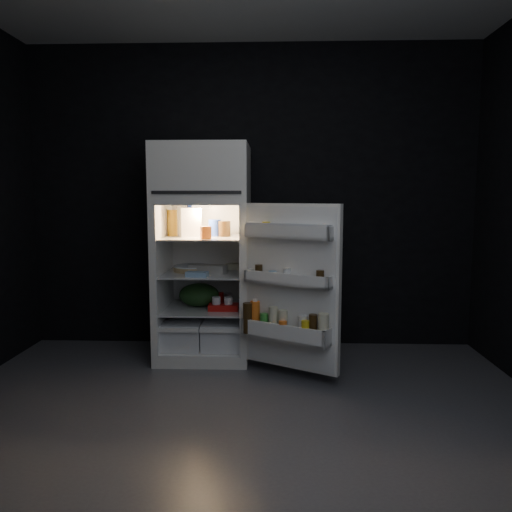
{
  "coord_description": "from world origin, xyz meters",
  "views": [
    {
      "loc": [
        0.21,
        -2.84,
        1.36
      ],
      "look_at": [
        0.07,
        1.0,
        0.9
      ],
      "focal_mm": 35.0,
      "sensor_mm": 36.0,
      "label": 1
    }
  ],
  "objects_px": {
    "fridge_door": "(289,291)",
    "milk_jug": "(190,222)",
    "egg_carton": "(208,269)",
    "refrigerator": "(204,245)",
    "yogurt_tray": "(224,307)"
  },
  "relations": [
    {
      "from": "fridge_door",
      "to": "milk_jug",
      "type": "distance_m",
      "value": 1.08
    },
    {
      "from": "fridge_door",
      "to": "egg_carton",
      "type": "xyz_separation_m",
      "value": [
        -0.66,
        0.48,
        0.09
      ]
    },
    {
      "from": "fridge_door",
      "to": "milk_jug",
      "type": "xyz_separation_m",
      "value": [
        -0.82,
        0.54,
        0.47
      ]
    },
    {
      "from": "fridge_door",
      "to": "milk_jug",
      "type": "height_order",
      "value": "fridge_door"
    },
    {
      "from": "refrigerator",
      "to": "milk_jug",
      "type": "relative_size",
      "value": 7.42
    },
    {
      "from": "refrigerator",
      "to": "fridge_door",
      "type": "distance_m",
      "value": 0.94
    },
    {
      "from": "refrigerator",
      "to": "egg_carton",
      "type": "bearing_deg",
      "value": -64.6
    },
    {
      "from": "refrigerator",
      "to": "yogurt_tray",
      "type": "relative_size",
      "value": 7.25
    },
    {
      "from": "refrigerator",
      "to": "yogurt_tray",
      "type": "height_order",
      "value": "refrigerator"
    },
    {
      "from": "refrigerator",
      "to": "yogurt_tray",
      "type": "distance_m",
      "value": 0.55
    },
    {
      "from": "refrigerator",
      "to": "egg_carton",
      "type": "relative_size",
      "value": 5.81
    },
    {
      "from": "fridge_door",
      "to": "refrigerator",
      "type": "bearing_deg",
      "value": 141.27
    },
    {
      "from": "yogurt_tray",
      "to": "fridge_door",
      "type": "bearing_deg",
      "value": -39.27
    },
    {
      "from": "refrigerator",
      "to": "egg_carton",
      "type": "xyz_separation_m",
      "value": [
        0.04,
        -0.09,
        -0.19
      ]
    },
    {
      "from": "egg_carton",
      "to": "yogurt_tray",
      "type": "bearing_deg",
      "value": -5.37
    }
  ]
}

